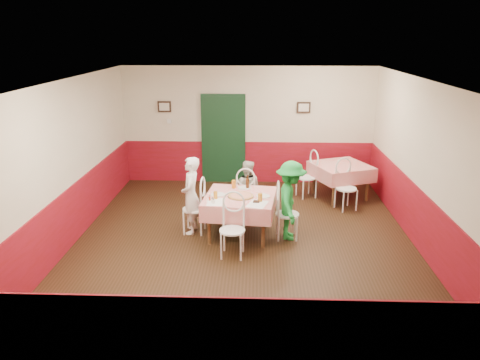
{
  "coord_description": "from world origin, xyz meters",
  "views": [
    {
      "loc": [
        0.22,
        -7.59,
        3.54
      ],
      "look_at": [
        -0.08,
        0.26,
        1.05
      ],
      "focal_mm": 35.0,
      "sensor_mm": 36.0,
      "label": 1
    }
  ],
  "objects_px": {
    "diner_left": "(191,195)",
    "chair_far": "(246,196)",
    "chair_left": "(194,209)",
    "diner_right": "(291,201)",
    "glass_a": "(215,195)",
    "chair_second_a": "(307,178)",
    "wallet": "(256,202)",
    "diner_far": "(247,189)",
    "glass_b": "(260,197)",
    "chair_near": "(232,231)",
    "glass_c": "(234,184)",
    "second_table": "(340,181)",
    "chair_second_b": "(346,189)",
    "chair_right": "(287,214)",
    "pizza": "(241,196)",
    "beer_bottle": "(247,182)",
    "main_table": "(240,216)"
  },
  "relations": [
    {
      "from": "chair_right",
      "to": "diner_right",
      "type": "bearing_deg",
      "value": -97.94
    },
    {
      "from": "glass_c",
      "to": "diner_far",
      "type": "height_order",
      "value": "diner_far"
    },
    {
      "from": "chair_second_a",
      "to": "wallet",
      "type": "bearing_deg",
      "value": -46.83
    },
    {
      "from": "wallet",
      "to": "chair_far",
      "type": "bearing_deg",
      "value": 105.96
    },
    {
      "from": "glass_b",
      "to": "glass_c",
      "type": "distance_m",
      "value": 0.86
    },
    {
      "from": "glass_a",
      "to": "beer_bottle",
      "type": "bearing_deg",
      "value": 47.08
    },
    {
      "from": "glass_a",
      "to": "diner_far",
      "type": "distance_m",
      "value": 1.22
    },
    {
      "from": "chair_second_b",
      "to": "chair_second_a",
      "type": "bearing_deg",
      "value": 112.44
    },
    {
      "from": "beer_bottle",
      "to": "diner_right",
      "type": "distance_m",
      "value": 0.93
    },
    {
      "from": "diner_far",
      "to": "diner_right",
      "type": "xyz_separation_m",
      "value": [
        0.79,
        -0.99,
        0.13
      ]
    },
    {
      "from": "diner_far",
      "to": "chair_right",
      "type": "bearing_deg",
      "value": 134.29
    },
    {
      "from": "main_table",
      "to": "diner_left",
      "type": "bearing_deg",
      "value": 173.64
    },
    {
      "from": "chair_right",
      "to": "chair_left",
      "type": "bearing_deg",
      "value": 82.06
    },
    {
      "from": "chair_far",
      "to": "diner_left",
      "type": "bearing_deg",
      "value": 41.19
    },
    {
      "from": "glass_c",
      "to": "diner_far",
      "type": "relative_size",
      "value": 0.13
    },
    {
      "from": "chair_left",
      "to": "diner_right",
      "type": "bearing_deg",
      "value": 89.24
    },
    {
      "from": "diner_right",
      "to": "glass_a",
      "type": "bearing_deg",
      "value": 96.32
    },
    {
      "from": "glass_b",
      "to": "glass_a",
      "type": "bearing_deg",
      "value": 172.7
    },
    {
      "from": "diner_left",
      "to": "chair_far",
      "type": "bearing_deg",
      "value": 127.45
    },
    {
      "from": "chair_left",
      "to": "pizza",
      "type": "height_order",
      "value": "chair_left"
    },
    {
      "from": "chair_second_a",
      "to": "glass_b",
      "type": "xyz_separation_m",
      "value": [
        -1.05,
        -2.42,
        0.38
      ]
    },
    {
      "from": "beer_bottle",
      "to": "diner_left",
      "type": "height_order",
      "value": "diner_left"
    },
    {
      "from": "chair_far",
      "to": "chair_near",
      "type": "relative_size",
      "value": 1.0
    },
    {
      "from": "second_table",
      "to": "chair_far",
      "type": "relative_size",
      "value": 1.24
    },
    {
      "from": "pizza",
      "to": "diner_far",
      "type": "relative_size",
      "value": 0.38
    },
    {
      "from": "glass_c",
      "to": "beer_bottle",
      "type": "distance_m",
      "value": 0.26
    },
    {
      "from": "chair_near",
      "to": "diner_far",
      "type": "bearing_deg",
      "value": 88.61
    },
    {
      "from": "second_table",
      "to": "beer_bottle",
      "type": "relative_size",
      "value": 4.79
    },
    {
      "from": "chair_far",
      "to": "glass_b",
      "type": "relative_size",
      "value": 6.32
    },
    {
      "from": "main_table",
      "to": "glass_a",
      "type": "distance_m",
      "value": 0.64
    },
    {
      "from": "diner_left",
      "to": "beer_bottle",
      "type": "bearing_deg",
      "value": 106.86
    },
    {
      "from": "chair_near",
      "to": "glass_a",
      "type": "distance_m",
      "value": 0.83
    },
    {
      "from": "second_table",
      "to": "chair_second_b",
      "type": "relative_size",
      "value": 1.24
    },
    {
      "from": "diner_left",
      "to": "glass_a",
      "type": "bearing_deg",
      "value": 59.33
    },
    {
      "from": "chair_far",
      "to": "pizza",
      "type": "relative_size",
      "value": 2.04
    },
    {
      "from": "chair_second_a",
      "to": "chair_far",
      "type": "bearing_deg",
      "value": -68.08
    },
    {
      "from": "chair_far",
      "to": "pizza",
      "type": "distance_m",
      "value": 0.96
    },
    {
      "from": "wallet",
      "to": "diner_far",
      "type": "relative_size",
      "value": 0.09
    },
    {
      "from": "chair_second_b",
      "to": "diner_right",
      "type": "height_order",
      "value": "diner_right"
    },
    {
      "from": "chair_right",
      "to": "chair_near",
      "type": "xyz_separation_m",
      "value": [
        -0.94,
        -0.75,
        0.0
      ]
    },
    {
      "from": "glass_c",
      "to": "beer_bottle",
      "type": "xyz_separation_m",
      "value": [
        0.26,
        -0.02,
        0.04
      ]
    },
    {
      "from": "glass_c",
      "to": "diner_right",
      "type": "distance_m",
      "value": 1.16
    },
    {
      "from": "chair_near",
      "to": "diner_right",
      "type": "distance_m",
      "value": 1.27
    },
    {
      "from": "chair_far",
      "to": "chair_near",
      "type": "distance_m",
      "value": 1.7
    },
    {
      "from": "pizza",
      "to": "wallet",
      "type": "xyz_separation_m",
      "value": [
        0.28,
        -0.27,
        -0.0
      ]
    },
    {
      "from": "beer_bottle",
      "to": "diner_right",
      "type": "height_order",
      "value": "diner_right"
    },
    {
      "from": "main_table",
      "to": "glass_a",
      "type": "height_order",
      "value": "glass_a"
    },
    {
      "from": "glass_c",
      "to": "diner_right",
      "type": "xyz_separation_m",
      "value": [
        1.03,
        -0.52,
        -0.12
      ]
    },
    {
      "from": "chair_right",
      "to": "chair_far",
      "type": "bearing_deg",
      "value": 37.06
    },
    {
      "from": "glass_c",
      "to": "diner_far",
      "type": "bearing_deg",
      "value": 63.8
    }
  ]
}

